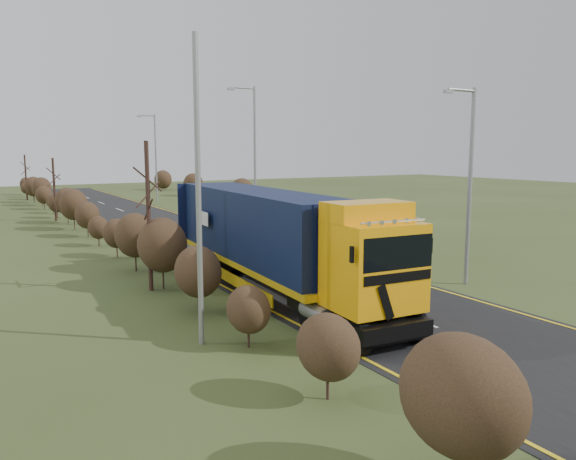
# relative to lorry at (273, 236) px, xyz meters

# --- Properties ---
(ground) EXTENTS (160.00, 160.00, 0.00)m
(ground) POSITION_rel_lorry_xyz_m (2.63, -0.68, -2.37)
(ground) COLOR #37411B
(ground) RESTS_ON ground
(road) EXTENTS (8.00, 120.00, 0.02)m
(road) POSITION_rel_lorry_xyz_m (2.63, 9.32, -2.36)
(road) COLOR black
(road) RESTS_ON ground
(layby) EXTENTS (6.00, 18.00, 0.02)m
(layby) POSITION_rel_lorry_xyz_m (9.13, 19.32, -2.36)
(layby) COLOR #302D2A
(layby) RESTS_ON ground
(lane_markings) EXTENTS (7.52, 116.00, 0.01)m
(lane_markings) POSITION_rel_lorry_xyz_m (2.63, 9.01, -2.34)
(lane_markings) COLOR yellow
(lane_markings) RESTS_ON road
(hedgerow) EXTENTS (2.24, 102.04, 6.05)m
(hedgerow) POSITION_rel_lorry_xyz_m (-3.37, 7.21, -0.76)
(hedgerow) COLOR #2F2014
(hedgerow) RESTS_ON ground
(lorry) EXTENTS (3.26, 15.14, 4.18)m
(lorry) POSITION_rel_lorry_xyz_m (0.00, 0.00, 0.00)
(lorry) COLOR black
(lorry) RESTS_ON ground
(car_red_hatchback) EXTENTS (2.23, 4.48, 1.47)m
(car_red_hatchback) POSITION_rel_lorry_xyz_m (9.69, 17.47, -1.64)
(car_red_hatchback) COLOR maroon
(car_red_hatchback) RESTS_ON ground
(car_blue_sedan) EXTENTS (3.02, 4.54, 1.41)m
(car_blue_sedan) POSITION_rel_lorry_xyz_m (8.64, 20.80, -1.67)
(car_blue_sedan) COLOR #090B33
(car_blue_sedan) RESTS_ON ground
(streetlight_near) EXTENTS (1.75, 0.18, 8.20)m
(streetlight_near) POSITION_rel_lorry_xyz_m (7.97, -2.39, 2.12)
(streetlight_near) COLOR gray
(streetlight_near) RESTS_ON ground
(streetlight_mid) EXTENTS (2.14, 0.20, 10.09)m
(streetlight_mid) POSITION_rel_lorry_xyz_m (7.76, 17.08, 3.22)
(streetlight_mid) COLOR gray
(streetlight_mid) RESTS_ON ground
(streetlight_far) EXTENTS (2.02, 0.19, 9.51)m
(streetlight_far) POSITION_rel_lorry_xyz_m (8.30, 42.17, 2.88)
(streetlight_far) COLOR gray
(streetlight_far) RESTS_ON ground
(left_pole) EXTENTS (0.16, 0.16, 8.90)m
(left_pole) POSITION_rel_lorry_xyz_m (-4.46, -3.71, 2.08)
(left_pole) COLOR gray
(left_pole) RESTS_ON ground
(speed_sign) EXTENTS (0.56, 0.10, 2.03)m
(speed_sign) POSITION_rel_lorry_xyz_m (8.23, 11.30, -0.98)
(speed_sign) COLOR gray
(speed_sign) RESTS_ON ground
(warning_board) EXTENTS (0.63, 0.11, 1.65)m
(warning_board) POSITION_rel_lorry_xyz_m (8.43, 23.11, -1.40)
(warning_board) COLOR gray
(warning_board) RESTS_ON ground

